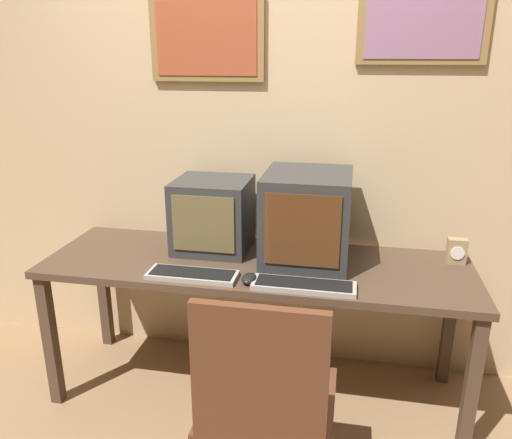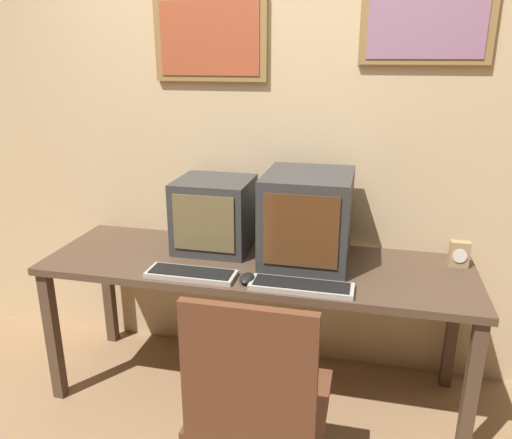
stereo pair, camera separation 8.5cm
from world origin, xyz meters
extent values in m
cube|color=#D1B284|center=(0.00, 1.23, 1.30)|extent=(8.00, 0.05, 2.60)
cube|color=olive|center=(0.72, 1.19, 1.85)|extent=(0.60, 0.02, 0.37)
cube|color=gray|center=(0.72, 1.18, 1.85)|extent=(0.53, 0.01, 0.32)
cube|color=olive|center=(-0.33, 1.19, 1.79)|extent=(0.59, 0.02, 0.42)
cube|color=#AD4C2D|center=(-0.33, 1.18, 1.79)|extent=(0.52, 0.01, 0.36)
cube|color=#4C3828|center=(0.00, 0.82, 0.73)|extent=(2.08, 0.66, 0.04)
cube|color=#4C3828|center=(-0.99, 0.54, 0.35)|extent=(0.06, 0.06, 0.71)
cube|color=#4C3828|center=(0.99, 0.54, 0.35)|extent=(0.06, 0.06, 0.71)
cube|color=#4C3828|center=(-0.99, 1.10, 0.35)|extent=(0.06, 0.06, 0.71)
cube|color=#4C3828|center=(0.99, 1.10, 0.35)|extent=(0.06, 0.06, 0.71)
cube|color=#333333|center=(-0.25, 0.96, 0.93)|extent=(0.38, 0.35, 0.37)
cube|color=brown|center=(-0.25, 0.78, 0.94)|extent=(0.31, 0.01, 0.28)
cube|color=#333333|center=(0.24, 0.91, 0.96)|extent=(0.41, 0.45, 0.44)
cube|color=#563319|center=(0.24, 0.68, 0.97)|extent=(0.34, 0.01, 0.33)
cube|color=#A8A399|center=(-0.25, 0.59, 0.76)|extent=(0.41, 0.14, 0.02)
cube|color=black|center=(-0.25, 0.59, 0.77)|extent=(0.38, 0.11, 0.00)
cube|color=#A8A399|center=(0.26, 0.58, 0.76)|extent=(0.45, 0.13, 0.02)
cube|color=black|center=(0.26, 0.58, 0.77)|extent=(0.42, 0.11, 0.00)
ellipsoid|color=black|center=(0.01, 0.59, 0.76)|extent=(0.07, 0.10, 0.04)
cube|color=#A38456|center=(0.96, 0.99, 0.81)|extent=(0.09, 0.05, 0.13)
cylinder|color=white|center=(0.96, 0.96, 0.81)|extent=(0.06, 0.00, 0.06)
cube|color=brown|center=(0.18, 0.15, 0.47)|extent=(0.48, 0.48, 0.04)
cube|color=brown|center=(0.18, -0.07, 0.74)|extent=(0.44, 0.04, 0.50)
camera|label=1|loc=(0.43, -1.39, 1.71)|focal=35.00mm
camera|label=2|loc=(0.52, -1.37, 1.71)|focal=35.00mm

